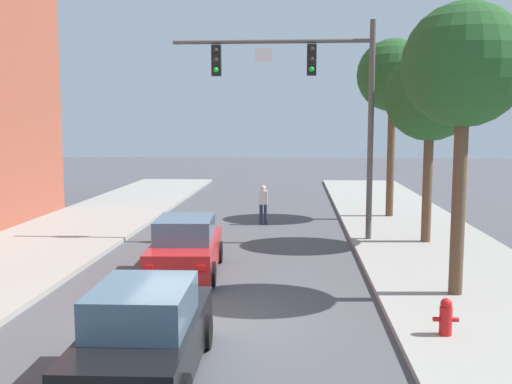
# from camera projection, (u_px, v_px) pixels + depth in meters

# --- Properties ---
(ground_plane) EXTENTS (120.00, 120.00, 0.00)m
(ground_plane) POSITION_uv_depth(u_px,v_px,m) (198.00, 321.00, 12.43)
(ground_plane) COLOR #4C4C51
(traffic_signal_mast) EXTENTS (6.93, 0.38, 7.50)m
(traffic_signal_mast) POSITION_uv_depth(u_px,v_px,m) (314.00, 89.00, 20.13)
(traffic_signal_mast) COLOR #514C47
(traffic_signal_mast) RESTS_ON sidewalk_right
(car_lead_red) EXTENTS (2.02, 4.33, 1.60)m
(car_lead_red) POSITION_uv_depth(u_px,v_px,m) (186.00, 248.00, 16.31)
(car_lead_red) COLOR #B21E1E
(car_lead_red) RESTS_ON ground
(car_following_black) EXTENTS (1.91, 4.28, 1.60)m
(car_following_black) POSITION_uv_depth(u_px,v_px,m) (145.00, 336.00, 9.57)
(car_following_black) COLOR black
(car_following_black) RESTS_ON ground
(pedestrian_crossing_road) EXTENTS (0.36, 0.22, 1.64)m
(pedestrian_crossing_road) POSITION_uv_depth(u_px,v_px,m) (263.00, 203.00, 24.17)
(pedestrian_crossing_road) COLOR #232847
(pedestrian_crossing_road) RESTS_ON ground
(fire_hydrant) EXTENTS (0.48, 0.24, 0.72)m
(fire_hydrant) POSITION_uv_depth(u_px,v_px,m) (446.00, 317.00, 11.19)
(fire_hydrant) COLOR red
(fire_hydrant) RESTS_ON sidewalk_right
(street_tree_nearest) EXTENTS (2.84, 2.84, 6.76)m
(street_tree_nearest) POSITION_uv_depth(u_px,v_px,m) (464.00, 68.00, 13.34)
(street_tree_nearest) COLOR brown
(street_tree_nearest) RESTS_ON sidewalk_right
(street_tree_second) EXTENTS (3.08, 3.08, 6.51)m
(street_tree_second) POSITION_uv_depth(u_px,v_px,m) (430.00, 96.00, 19.53)
(street_tree_second) COLOR brown
(street_tree_second) RESTS_ON sidewalk_right
(street_tree_third) EXTENTS (3.07, 3.07, 7.60)m
(street_tree_third) POSITION_uv_depth(u_px,v_px,m) (393.00, 77.00, 24.99)
(street_tree_third) COLOR brown
(street_tree_third) RESTS_ON sidewalk_right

